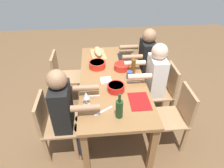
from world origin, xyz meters
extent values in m
plane|color=brown|center=(0.00, 0.00, 0.00)|extent=(8.00, 8.00, 0.00)
cube|color=olive|center=(0.00, 0.00, 0.72)|extent=(1.90, 0.85, 0.04)
cube|color=olive|center=(-0.89, -0.36, 0.35)|extent=(0.07, 0.07, 0.70)
cube|color=olive|center=(0.89, -0.36, 0.35)|extent=(0.07, 0.07, 0.70)
cube|color=olive|center=(-0.89, 0.36, 0.35)|extent=(0.07, 0.07, 0.70)
cube|color=olive|center=(0.89, 0.36, 0.35)|extent=(0.07, 0.07, 0.70)
cube|color=#A87F56|center=(-0.52, -0.66, 0.44)|extent=(0.40, 0.40, 0.03)
cube|color=#A87F56|center=(-0.52, -0.85, 0.65)|extent=(0.38, 0.04, 0.40)
cube|color=#A87F56|center=(-0.69, -0.49, 0.21)|extent=(0.04, 0.04, 0.42)
cube|color=#A87F56|center=(-0.35, -0.49, 0.21)|extent=(0.04, 0.04, 0.42)
cube|color=#A87F56|center=(-0.69, -0.83, 0.21)|extent=(0.04, 0.04, 0.42)
cube|color=#A87F56|center=(-0.35, -0.83, 0.21)|extent=(0.04, 0.04, 0.42)
cube|color=#A87F56|center=(0.52, -0.66, 0.44)|extent=(0.40, 0.40, 0.03)
cube|color=#A87F56|center=(0.52, -0.85, 0.65)|extent=(0.38, 0.04, 0.40)
cube|color=#A87F56|center=(0.35, -0.49, 0.21)|extent=(0.04, 0.04, 0.42)
cube|color=#A87F56|center=(0.69, -0.49, 0.21)|extent=(0.04, 0.04, 0.42)
cube|color=#A87F56|center=(0.35, -0.83, 0.21)|extent=(0.04, 0.04, 0.42)
cube|color=#A87F56|center=(0.69, -0.83, 0.21)|extent=(0.04, 0.04, 0.42)
cylinder|color=#2D2D38|center=(0.44, -0.44, 0.23)|extent=(0.11, 0.11, 0.45)
cylinder|color=#2D2D38|center=(0.60, -0.44, 0.23)|extent=(0.11, 0.11, 0.45)
cube|color=black|center=(0.52, -0.60, 0.73)|extent=(0.34, 0.20, 0.55)
cylinder|color=#9E7251|center=(0.35, -0.33, 0.85)|extent=(0.07, 0.30, 0.07)
cylinder|color=#9E7251|center=(0.69, -0.33, 0.85)|extent=(0.07, 0.30, 0.07)
sphere|color=#9E7251|center=(0.52, -0.60, 1.09)|extent=(0.21, 0.21, 0.21)
cube|color=#A87F56|center=(0.00, 0.66, 0.44)|extent=(0.40, 0.40, 0.03)
cube|color=#A87F56|center=(0.00, 0.85, 0.65)|extent=(0.38, 0.04, 0.40)
cube|color=#A87F56|center=(0.17, 0.49, 0.21)|extent=(0.04, 0.04, 0.42)
cube|color=#A87F56|center=(-0.17, 0.49, 0.21)|extent=(0.04, 0.04, 0.42)
cube|color=#A87F56|center=(0.17, 0.83, 0.21)|extent=(0.04, 0.04, 0.42)
cube|color=#A87F56|center=(-0.17, 0.83, 0.21)|extent=(0.04, 0.04, 0.42)
cylinder|color=#2D2D38|center=(0.08, 0.44, 0.23)|extent=(0.11, 0.11, 0.45)
cylinder|color=#2D2D38|center=(-0.08, 0.44, 0.23)|extent=(0.11, 0.11, 0.45)
cube|color=white|center=(0.00, 0.60, 0.73)|extent=(0.34, 0.20, 0.55)
cylinder|color=beige|center=(0.17, 0.33, 0.85)|extent=(0.07, 0.30, 0.07)
cylinder|color=beige|center=(-0.17, 0.33, 0.85)|extent=(0.07, 0.30, 0.07)
sphere|color=beige|center=(0.00, 0.60, 1.09)|extent=(0.21, 0.21, 0.21)
cube|color=#A87F56|center=(-0.52, 0.66, 0.44)|extent=(0.40, 0.40, 0.03)
cube|color=#A87F56|center=(-0.52, 0.85, 0.65)|extent=(0.38, 0.04, 0.40)
cube|color=#A87F56|center=(-0.35, 0.49, 0.21)|extent=(0.04, 0.04, 0.42)
cube|color=#A87F56|center=(-0.69, 0.49, 0.21)|extent=(0.04, 0.04, 0.42)
cube|color=#A87F56|center=(-0.35, 0.83, 0.21)|extent=(0.04, 0.04, 0.42)
cube|color=#A87F56|center=(-0.69, 0.83, 0.21)|extent=(0.04, 0.04, 0.42)
cylinder|color=#2D2D38|center=(-0.44, 0.44, 0.23)|extent=(0.11, 0.11, 0.45)
cylinder|color=#2D2D38|center=(-0.60, 0.44, 0.23)|extent=(0.11, 0.11, 0.45)
cube|color=black|center=(-0.52, 0.60, 0.73)|extent=(0.34, 0.20, 0.55)
cylinder|color=#9E7251|center=(-0.35, 0.33, 0.85)|extent=(0.07, 0.30, 0.07)
cylinder|color=#9E7251|center=(-0.69, 0.33, 0.85)|extent=(0.07, 0.30, 0.07)
sphere|color=#9E7251|center=(-0.52, 0.60, 1.09)|extent=(0.21, 0.21, 0.21)
cube|color=#A87F56|center=(0.52, 0.66, 0.44)|extent=(0.40, 0.40, 0.03)
cube|color=#A87F56|center=(0.52, 0.85, 0.65)|extent=(0.38, 0.04, 0.40)
cube|color=#A87F56|center=(0.69, 0.49, 0.21)|extent=(0.04, 0.04, 0.42)
cube|color=#A87F56|center=(0.35, 0.49, 0.21)|extent=(0.04, 0.04, 0.42)
cube|color=#A87F56|center=(0.69, 0.83, 0.21)|extent=(0.04, 0.04, 0.42)
cube|color=#A87F56|center=(0.35, 0.83, 0.21)|extent=(0.04, 0.04, 0.42)
cylinder|color=red|center=(0.29, 0.02, 0.78)|extent=(0.21, 0.21, 0.08)
cylinder|color=#2D7028|center=(0.29, 0.02, 0.81)|extent=(0.18, 0.18, 0.03)
cylinder|color=red|center=(-0.28, -0.19, 0.79)|extent=(0.24, 0.24, 0.09)
cylinder|color=orange|center=(-0.28, -0.19, 0.82)|extent=(0.21, 0.21, 0.03)
cylinder|color=red|center=(-0.19, 0.15, 0.78)|extent=(0.21, 0.21, 0.09)
cylinder|color=#669E33|center=(-0.19, 0.15, 0.81)|extent=(0.19, 0.19, 0.03)
cube|color=tan|center=(-0.66, -0.16, 0.75)|extent=(0.43, 0.27, 0.02)
ellipsoid|color=tan|center=(-0.66, -0.16, 0.81)|extent=(0.33, 0.15, 0.09)
cylinder|color=#193819|center=(0.74, 0.01, 0.84)|extent=(0.08, 0.08, 0.20)
cylinder|color=#193819|center=(0.74, 0.01, 0.98)|extent=(0.03, 0.03, 0.09)
cylinder|color=brown|center=(-0.06, 0.29, 0.85)|extent=(0.06, 0.06, 0.22)
cylinder|color=silver|center=(0.51, -0.33, 0.74)|extent=(0.07, 0.07, 0.01)
cylinder|color=silver|center=(0.51, -0.33, 0.78)|extent=(0.01, 0.01, 0.07)
cone|color=silver|center=(0.51, -0.33, 0.86)|extent=(0.08, 0.08, 0.08)
cube|color=silver|center=(0.38, -0.26, 0.74)|extent=(0.02, 0.17, 0.01)
cylinder|color=#334C8C|center=(0.04, 0.23, 0.79)|extent=(0.08, 0.08, 0.10)
cube|color=silver|center=(0.14, 0.26, 0.74)|extent=(0.03, 0.17, 0.01)
cube|color=black|center=(-0.52, 0.26, 0.74)|extent=(0.32, 0.23, 0.01)
cube|color=maroon|center=(0.52, 0.26, 0.74)|extent=(0.32, 0.23, 0.01)
cube|color=silver|center=(0.65, -0.15, 0.74)|extent=(0.14, 0.21, 0.01)
cube|color=white|center=(0.09, -0.09, 0.75)|extent=(0.15, 0.15, 0.02)
camera|label=1|loc=(2.19, -0.20, 2.20)|focal=31.49mm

